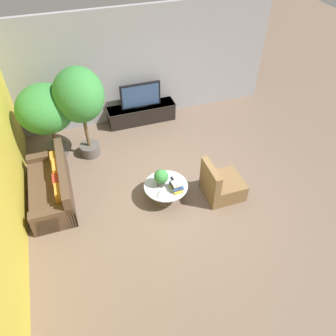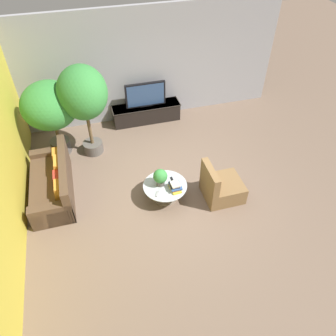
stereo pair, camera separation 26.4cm
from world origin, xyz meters
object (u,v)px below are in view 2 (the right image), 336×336
(television, at_px, (145,95))
(potted_palm_corner, at_px, (83,95))
(media_console, at_px, (146,113))
(armchair_wicker, at_px, (221,187))
(potted_palm_tall, at_px, (50,107))
(couch_by_wall, at_px, (54,183))
(potted_plant_tabletop, at_px, (160,177))
(coffee_table, at_px, (165,189))

(television, relative_size, potted_palm_corner, 0.47)
(media_console, relative_size, armchair_wicker, 2.19)
(media_console, bearing_deg, armchair_wicker, -74.78)
(media_console, height_order, potted_palm_corner, potted_palm_corner)
(potted_palm_corner, bearing_deg, potted_palm_tall, 164.42)
(armchair_wicker, bearing_deg, potted_palm_corner, 47.43)
(couch_by_wall, bearing_deg, potted_palm_tall, 172.63)
(potted_palm_tall, height_order, potted_plant_tabletop, potted_palm_tall)
(couch_by_wall, height_order, potted_palm_tall, potted_palm_tall)
(television, distance_m, potted_palm_tall, 2.54)
(media_console, relative_size, potted_palm_tall, 0.99)
(television, bearing_deg, potted_palm_tall, -162.15)
(coffee_table, distance_m, couch_by_wall, 2.42)
(coffee_table, xyz_separation_m, couch_by_wall, (-2.29, 0.80, 0.02))
(potted_plant_tabletop, bearing_deg, media_console, 83.00)
(potted_palm_tall, bearing_deg, television, 17.85)
(potted_palm_tall, bearing_deg, coffee_table, -46.75)
(television, xyz_separation_m, potted_palm_tall, (-2.37, -0.76, 0.48))
(coffee_table, height_order, potted_plant_tabletop, potted_plant_tabletop)
(coffee_table, relative_size, armchair_wicker, 1.09)
(coffee_table, distance_m, potted_palm_corner, 2.76)
(armchair_wicker, height_order, potted_palm_corner, potted_palm_corner)
(coffee_table, bearing_deg, potted_plant_tabletop, 150.05)
(couch_by_wall, relative_size, potted_plant_tabletop, 4.98)
(armchair_wicker, distance_m, potted_palm_tall, 4.24)
(armchair_wicker, xyz_separation_m, potted_palm_tall, (-3.26, 2.50, 1.03))
(media_console, relative_size, coffee_table, 2.01)
(armchair_wicker, bearing_deg, couch_by_wall, 72.77)
(couch_by_wall, bearing_deg, potted_palm_corner, 141.73)
(potted_plant_tabletop, bearing_deg, television, 83.00)
(armchair_wicker, bearing_deg, television, 15.23)
(media_console, relative_size, potted_plant_tabletop, 4.79)
(potted_palm_tall, bearing_deg, potted_palm_corner, -15.58)
(coffee_table, height_order, potted_palm_corner, potted_palm_corner)
(couch_by_wall, xyz_separation_m, potted_palm_tall, (0.19, 1.43, 1.01))
(media_console, distance_m, potted_plant_tabletop, 2.99)
(coffee_table, relative_size, potted_palm_corner, 0.41)
(couch_by_wall, relative_size, armchair_wicker, 2.27)
(coffee_table, distance_m, armchair_wicker, 1.20)
(coffee_table, bearing_deg, media_console, 84.77)
(coffee_table, bearing_deg, couch_by_wall, 160.71)
(couch_by_wall, bearing_deg, armchair_wicker, 72.77)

